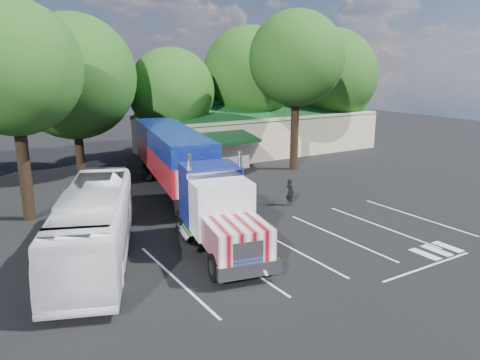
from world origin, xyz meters
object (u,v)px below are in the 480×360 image
semi_truck (181,164)px  woman (290,192)px  bicycle (198,179)px  tour_bus (94,225)px  silver_sedan (199,158)px

semi_truck → woman: semi_truck is taller
bicycle → tour_bus: bearing=-140.0°
tour_bus → silver_sedan: size_ratio=2.57×
woman → bicycle: woman is taller
semi_truck → woman: size_ratio=12.75×
semi_truck → silver_sedan: size_ratio=4.85×
bicycle → woman: bearing=-75.1°
woman → tour_bus: bearing=98.2°
tour_bus → silver_sedan: 21.13m
tour_bus → bicycle: bearing=65.2°
semi_truck → woman: bearing=-21.9°
woman → silver_sedan: woman is taller
woman → silver_sedan: bearing=-2.7°
bicycle → silver_sedan: 6.81m
semi_truck → tour_bus: 9.53m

